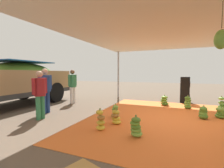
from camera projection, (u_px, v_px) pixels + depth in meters
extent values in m
plane|color=brown|center=(92.00, 111.00, 6.17)|extent=(40.00, 40.00, 0.00)
cube|color=orange|center=(174.00, 119.00, 5.02)|extent=(6.08, 5.30, 0.01)
cylinder|color=#9EA0A5|center=(118.00, 75.00, 9.69)|extent=(0.10, 0.10, 2.79)
cube|color=beige|center=(176.00, 29.00, 4.82)|extent=(8.00, 7.00, 0.06)
cylinder|color=#4C422D|center=(222.00, 15.00, 2.88)|extent=(0.01, 0.01, 0.49)
ellipsoid|color=#6B9E38|center=(221.00, 39.00, 2.91)|extent=(0.24, 0.24, 0.36)
ellipsoid|color=#518428|center=(220.00, 116.00, 5.14)|extent=(0.40, 0.40, 0.15)
ellipsoid|color=#477523|center=(221.00, 114.00, 5.11)|extent=(0.38, 0.38, 0.15)
ellipsoid|color=#518428|center=(222.00, 112.00, 5.10)|extent=(0.37, 0.37, 0.15)
ellipsoid|color=#6B9E38|center=(221.00, 109.00, 5.10)|extent=(0.31, 0.31, 0.15)
cylinder|color=olive|center=(222.00, 107.00, 5.11)|extent=(0.04, 0.04, 0.12)
ellipsoid|color=#518428|center=(188.00, 107.00, 6.56)|extent=(0.38, 0.38, 0.14)
ellipsoid|color=#75A83D|center=(187.00, 105.00, 6.58)|extent=(0.37, 0.37, 0.14)
ellipsoid|color=#6B9E38|center=(188.00, 102.00, 6.56)|extent=(0.32, 0.32, 0.14)
ellipsoid|color=#518428|center=(188.00, 100.00, 6.55)|extent=(0.27, 0.27, 0.14)
ellipsoid|color=#477523|center=(188.00, 98.00, 6.54)|extent=(0.27, 0.27, 0.14)
cylinder|color=olive|center=(188.00, 97.00, 6.55)|extent=(0.04, 0.04, 0.12)
ellipsoid|color=#60932D|center=(115.00, 116.00, 5.20)|extent=(0.31, 0.31, 0.13)
ellipsoid|color=#477523|center=(116.00, 114.00, 5.14)|extent=(0.26, 0.26, 0.13)
ellipsoid|color=#518428|center=(115.00, 112.00, 5.16)|extent=(0.25, 0.25, 0.13)
ellipsoid|color=#518428|center=(115.00, 109.00, 5.16)|extent=(0.23, 0.23, 0.13)
ellipsoid|color=#75A83D|center=(116.00, 107.00, 5.15)|extent=(0.21, 0.21, 0.13)
cylinder|color=olive|center=(116.00, 105.00, 5.15)|extent=(0.04, 0.04, 0.12)
ellipsoid|color=gold|center=(101.00, 127.00, 4.08)|extent=(0.32, 0.32, 0.13)
ellipsoid|color=gold|center=(101.00, 123.00, 4.07)|extent=(0.28, 0.28, 0.13)
ellipsoid|color=#996628|center=(101.00, 118.00, 4.06)|extent=(0.28, 0.28, 0.13)
ellipsoid|color=gold|center=(100.00, 112.00, 4.09)|extent=(0.23, 0.23, 0.13)
cylinder|color=olive|center=(100.00, 110.00, 4.06)|extent=(0.04, 0.04, 0.12)
ellipsoid|color=gold|center=(117.00, 122.00, 4.56)|extent=(0.31, 0.31, 0.12)
ellipsoid|color=gold|center=(116.00, 118.00, 4.60)|extent=(0.36, 0.36, 0.12)
ellipsoid|color=#996628|center=(115.00, 115.00, 4.56)|extent=(0.33, 0.33, 0.12)
ellipsoid|color=gold|center=(116.00, 112.00, 4.60)|extent=(0.31, 0.31, 0.12)
cylinder|color=olive|center=(116.00, 110.00, 4.56)|extent=(0.04, 0.04, 0.12)
ellipsoid|color=#477523|center=(165.00, 104.00, 7.24)|extent=(0.46, 0.46, 0.13)
ellipsoid|color=#6B9E38|center=(164.00, 102.00, 7.25)|extent=(0.45, 0.45, 0.13)
ellipsoid|color=#60932D|center=(164.00, 99.00, 7.24)|extent=(0.36, 0.36, 0.13)
ellipsoid|color=#60932D|center=(165.00, 97.00, 7.23)|extent=(0.36, 0.36, 0.13)
cylinder|color=olive|center=(165.00, 96.00, 7.24)|extent=(0.04, 0.04, 0.12)
ellipsoid|color=#60932D|center=(223.00, 114.00, 5.38)|extent=(0.42, 0.42, 0.12)
ellipsoid|color=#518428|center=(222.00, 112.00, 5.41)|extent=(0.35, 0.35, 0.12)
ellipsoid|color=#6B9E38|center=(224.00, 109.00, 5.39)|extent=(0.40, 0.40, 0.12)
ellipsoid|color=#60932D|center=(223.00, 107.00, 5.36)|extent=(0.33, 0.33, 0.12)
ellipsoid|color=#518428|center=(224.00, 105.00, 5.35)|extent=(0.30, 0.30, 0.12)
cylinder|color=olive|center=(224.00, 103.00, 5.36)|extent=(0.04, 0.04, 0.12)
ellipsoid|color=#75A83D|center=(137.00, 134.00, 3.66)|extent=(0.27, 0.27, 0.13)
ellipsoid|color=#6B9E38|center=(136.00, 130.00, 3.68)|extent=(0.35, 0.35, 0.13)
ellipsoid|color=#477523|center=(136.00, 127.00, 3.66)|extent=(0.34, 0.34, 0.13)
ellipsoid|color=#60932D|center=(135.00, 123.00, 3.66)|extent=(0.31, 0.31, 0.13)
ellipsoid|color=#477523|center=(136.00, 120.00, 3.63)|extent=(0.30, 0.30, 0.13)
cylinder|color=olive|center=(136.00, 117.00, 3.63)|extent=(0.04, 0.04, 0.12)
ellipsoid|color=#477523|center=(203.00, 116.00, 5.05)|extent=(0.37, 0.37, 0.17)
ellipsoid|color=#60932D|center=(203.00, 114.00, 5.09)|extent=(0.30, 0.30, 0.17)
ellipsoid|color=#518428|center=(203.00, 111.00, 5.09)|extent=(0.31, 0.31, 0.17)
ellipsoid|color=#518428|center=(203.00, 109.00, 5.05)|extent=(0.32, 0.32, 0.17)
cylinder|color=olive|center=(204.00, 107.00, 5.06)|extent=(0.04, 0.04, 0.12)
ellipsoid|color=#477523|center=(222.00, 107.00, 6.57)|extent=(0.37, 0.37, 0.13)
ellipsoid|color=#518428|center=(222.00, 103.00, 6.57)|extent=(0.30, 0.30, 0.13)
ellipsoid|color=#6B9E38|center=(222.00, 99.00, 6.56)|extent=(0.29, 0.29, 0.13)
cylinder|color=olive|center=(222.00, 97.00, 6.56)|extent=(0.04, 0.04, 0.12)
cube|color=#99754C|center=(41.00, 81.00, 7.06)|extent=(4.14, 0.18, 0.90)
cube|color=#99754C|center=(4.00, 80.00, 7.92)|extent=(4.14, 0.18, 0.90)
cube|color=#99754C|center=(52.00, 79.00, 9.38)|extent=(0.14, 2.48, 0.90)
ellipsoid|color=#477523|center=(21.00, 76.00, 7.48)|extent=(3.70, 2.17, 1.29)
cube|color=#19569E|center=(21.00, 62.00, 7.43)|extent=(2.53, 1.94, 0.04)
cylinder|color=black|center=(55.00, 92.00, 8.06)|extent=(1.01, 0.30, 1.00)
cylinder|color=black|center=(23.00, 91.00, 8.88)|extent=(1.01, 0.30, 1.00)
cylinder|color=#337A4C|center=(38.00, 108.00, 4.98)|extent=(0.14, 0.14, 0.76)
cylinder|color=#337A4C|center=(42.00, 107.00, 5.13)|extent=(0.14, 0.14, 0.76)
cylinder|color=maroon|center=(40.00, 87.00, 5.01)|extent=(0.35, 0.35, 0.57)
cylinder|color=maroon|center=(34.00, 87.00, 4.79)|extent=(0.11, 0.11, 0.51)
cylinder|color=maroon|center=(45.00, 85.00, 5.22)|extent=(0.11, 0.11, 0.51)
sphere|color=tan|center=(39.00, 74.00, 4.98)|extent=(0.21, 0.21, 0.21)
cylinder|color=navy|center=(44.00, 103.00, 5.73)|extent=(0.15, 0.15, 0.81)
cylinder|color=navy|center=(48.00, 102.00, 5.90)|extent=(0.15, 0.15, 0.81)
cylinder|color=navy|center=(45.00, 83.00, 5.77)|extent=(0.37, 0.37, 0.61)
cylinder|color=navy|center=(40.00, 83.00, 5.54)|extent=(0.12, 0.12, 0.54)
cylinder|color=navy|center=(50.00, 82.00, 5.99)|extent=(0.12, 0.12, 0.54)
sphere|color=tan|center=(45.00, 71.00, 5.74)|extent=(0.22, 0.22, 0.22)
cylinder|color=silver|center=(72.00, 95.00, 7.67)|extent=(0.15, 0.15, 0.80)
cylinder|color=silver|center=(74.00, 95.00, 7.84)|extent=(0.15, 0.15, 0.80)
cylinder|color=#337A4C|center=(73.00, 81.00, 7.70)|extent=(0.37, 0.37, 0.60)
cylinder|color=#337A4C|center=(69.00, 80.00, 7.48)|extent=(0.12, 0.12, 0.54)
cylinder|color=#337A4C|center=(75.00, 80.00, 7.92)|extent=(0.12, 0.12, 0.54)
sphere|color=brown|center=(72.00, 72.00, 7.67)|extent=(0.22, 0.22, 0.22)
cube|color=black|center=(185.00, 97.00, 8.00)|extent=(0.54, 0.44, 0.56)
cylinder|color=#383838|center=(189.00, 97.00, 7.92)|extent=(0.34, 0.03, 0.33)
cube|color=black|center=(185.00, 84.00, 7.96)|extent=(0.54, 0.44, 0.73)
cylinder|color=#383838|center=(190.00, 84.00, 7.87)|extent=(0.34, 0.03, 0.33)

